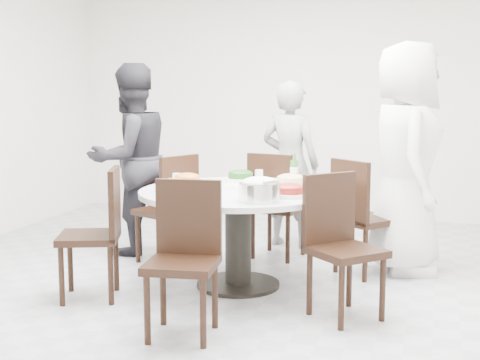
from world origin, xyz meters
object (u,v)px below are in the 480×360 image
(chair_ne, at_px, (366,217))
(chair_nw, at_px, (165,209))
(chair_n, at_px, (278,205))
(diner_middle, at_px, (290,164))
(chair_s, at_px, (182,261))
(beverage_bottle, at_px, (294,168))
(dining_table, at_px, (238,238))
(soup_bowl, at_px, (180,193))
(rice_bowl, at_px, (260,192))
(chair_sw, at_px, (89,234))
(chair_se, at_px, (346,248))
(diner_left, at_px, (131,159))
(diner_right, at_px, (406,158))

(chair_ne, bearing_deg, chair_nw, 44.08)
(chair_ne, distance_m, chair_n, 0.88)
(chair_nw, distance_m, diner_middle, 1.32)
(chair_s, bearing_deg, beverage_bottle, 71.08)
(dining_table, bearing_deg, soup_bowl, -119.99)
(chair_s, bearing_deg, chair_n, 79.62)
(diner_middle, xyz_separation_m, rice_bowl, (0.18, -1.83, 0.02))
(chair_sw, relative_size, chair_se, 1.00)
(chair_se, xyz_separation_m, soup_bowl, (-1.16, -0.00, 0.32))
(beverage_bottle, bearing_deg, chair_sw, -138.23)
(diner_left, relative_size, rice_bowl, 5.98)
(diner_middle, bearing_deg, chair_se, 124.97)
(diner_right, relative_size, soup_bowl, 6.89)
(dining_table, relative_size, chair_n, 1.58)
(chair_ne, bearing_deg, beverage_bottle, 47.07)
(chair_s, height_order, soup_bowl, chair_s)
(diner_right, bearing_deg, chair_sw, 110.53)
(chair_sw, distance_m, soup_bowl, 0.75)
(chair_s, relative_size, diner_left, 0.55)
(diner_left, xyz_separation_m, rice_bowl, (1.53, -1.17, -0.06))
(chair_s, bearing_deg, diner_right, 50.28)
(chair_s, distance_m, rice_bowl, 0.81)
(chair_nw, bearing_deg, chair_n, 142.29)
(chair_s, bearing_deg, dining_table, 81.28)
(chair_se, relative_size, beverage_bottle, 4.17)
(chair_s, xyz_separation_m, rice_bowl, (0.31, 0.67, 0.34))
(soup_bowl, bearing_deg, chair_s, -68.33)
(chair_se, bearing_deg, chair_n, 72.45)
(chair_nw, distance_m, rice_bowl, 1.47)
(chair_ne, relative_size, chair_s, 1.00)
(soup_bowl, bearing_deg, chair_ne, 43.08)
(dining_table, relative_size, diner_left, 0.86)
(chair_ne, height_order, chair_s, same)
(chair_s, relative_size, diner_right, 0.50)
(chair_nw, bearing_deg, dining_table, 83.53)
(chair_s, bearing_deg, soup_bowl, 104.82)
(chair_n, height_order, chair_s, same)
(chair_nw, height_order, chair_s, same)
(chair_n, distance_m, beverage_bottle, 0.61)
(dining_table, xyz_separation_m, beverage_bottle, (0.32, 0.55, 0.49))
(chair_n, distance_m, chair_s, 2.06)
(chair_s, bearing_deg, diner_middle, 80.09)
(chair_sw, bearing_deg, soup_bowl, 77.90)
(rice_bowl, bearing_deg, chair_s, -115.17)
(chair_ne, bearing_deg, chair_n, 17.38)
(soup_bowl, bearing_deg, chair_n, 75.67)
(chair_n, distance_m, diner_middle, 0.55)
(chair_s, relative_size, soup_bowl, 3.46)
(chair_se, xyz_separation_m, rice_bowl, (-0.61, 0.06, 0.34))
(chair_n, distance_m, chair_se, 1.65)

